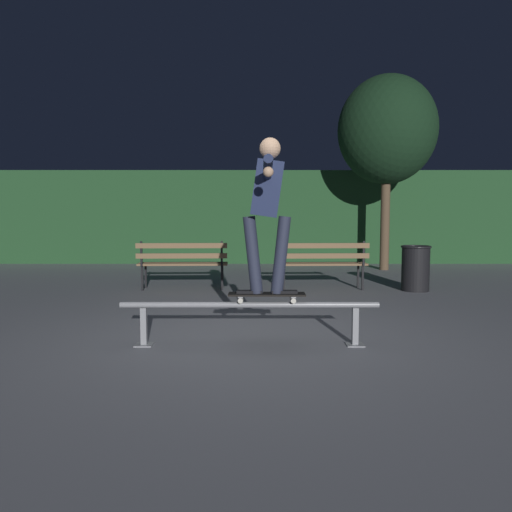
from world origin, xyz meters
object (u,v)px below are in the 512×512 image
Objects in this scene: skateboarder at (265,202)px; park_bench_leftmost at (181,260)px; tree_far_right at (385,131)px; park_bench_left_center at (321,260)px; grind_rail at (248,312)px; skateboard at (265,295)px; trash_can at (413,267)px.

park_bench_leftmost is (-1.43, 3.72, -0.92)m from skateboarder.
tree_far_right is at bearing 35.82° from park_bench_leftmost.
park_bench_leftmost is 2.51m from park_bench_left_center.
skateboard is at bearing 0.00° from grind_rail.
park_bench_left_center is at bearing 73.76° from skateboard.
skateboard is at bearing -113.68° from tree_far_right.
park_bench_left_center reaches higher than skateboard.
trash_can is at bearing 51.35° from grind_rail.
skateboard is at bearing -106.24° from park_bench_left_center.
grind_rail is at bearing -128.65° from trash_can.
trash_can is (2.88, 3.60, 0.07)m from grind_rail.
trash_can is (2.71, 3.60, -0.11)m from skateboard.
skateboarder is 0.33× the size of tree_far_right.
park_bench_left_center is at bearing -121.31° from tree_far_right.
park_bench_left_center is at bearing 0.00° from park_bench_leftmost.
trash_can reaches higher than grind_rail.
park_bench_left_center is 2.02× the size of trash_can.
park_bench_leftmost reaches higher than trash_can.
skateboarder is 0.97× the size of park_bench_left_center.
park_bench_left_center is at bearing 175.85° from trash_can.
grind_rail is 0.25m from skateboard.
skateboard is 3.88m from park_bench_left_center.
trash_can is at bearing 53.09° from skateboard.
trash_can is (1.62, -0.12, -0.12)m from park_bench_left_center.
skateboarder is at bearing -0.01° from grind_rail.
grind_rail is 8.23m from tree_far_right.
tree_far_right is (3.22, 6.95, 3.02)m from grind_rail.
skateboarder is at bearing -113.66° from tree_far_right.
park_bench_leftmost is at bearing 110.96° from skateboarder.
park_bench_leftmost is at bearing -144.18° from tree_far_right.
park_bench_leftmost reaches higher than grind_rail.
park_bench_left_center is 0.34× the size of tree_far_right.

